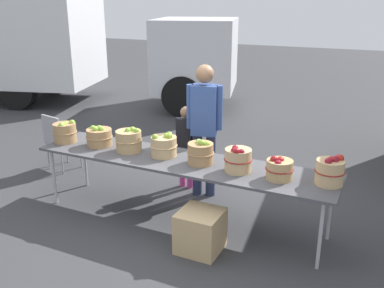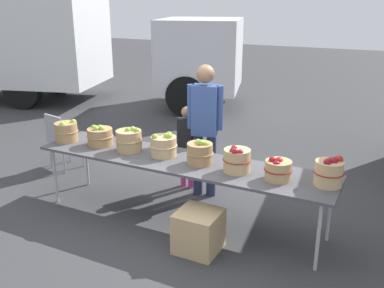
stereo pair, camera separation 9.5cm
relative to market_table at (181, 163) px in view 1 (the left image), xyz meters
The scene contains 15 objects.
ground_plane 0.72m from the market_table, ahead, with size 40.00×40.00×0.00m, color #38383A.
market_table is the anchor object (origin of this frame).
apple_basket_green_0 1.62m from the market_table, behind, with size 0.30×0.30×0.28m.
apple_basket_green_1 1.15m from the market_table, behind, with size 0.33×0.33×0.26m.
apple_basket_green_2 0.71m from the market_table, behind, with size 0.32×0.32×0.30m.
apple_basket_green_3 0.28m from the market_table, behind, with size 0.32×0.32×0.29m.
apple_basket_green_4 0.30m from the market_table, ahead, with size 0.30×0.30×0.29m.
apple_basket_red_0 0.71m from the market_table, ahead, with size 0.30×0.30×0.30m.
apple_basket_red_1 1.15m from the market_table, ahead, with size 0.29×0.29×0.25m.
apple_basket_red_2 1.62m from the market_table, ahead, with size 0.29×0.29×0.30m.
vendor_adult 0.80m from the market_table, 93.24° to the left, with size 0.44×0.30×1.72m.
child_customer 0.94m from the market_table, 112.62° to the left, with size 0.30×0.15×1.14m.
box_truck 7.12m from the market_table, 143.72° to the left, with size 7.99×4.25×2.75m.
folding_chair 2.45m from the market_table, 165.41° to the left, with size 0.48×0.48×0.86m.
produce_crate 0.84m from the market_table, 45.73° to the right, with size 0.43×0.43×0.43m, color tan.
Camera 1 is at (2.08, -4.03, 2.47)m, focal length 40.29 mm.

